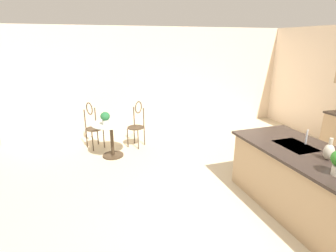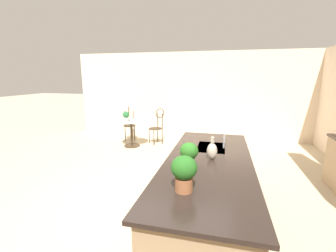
{
  "view_description": "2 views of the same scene",
  "coord_description": "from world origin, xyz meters",
  "views": [
    {
      "loc": [
        2.49,
        -2.01,
        2.36
      ],
      "look_at": [
        -1.7,
        -0.6,
        0.92
      ],
      "focal_mm": 28.06,
      "sensor_mm": 36.0,
      "label": 1
    },
    {
      "loc": [
        3.05,
        0.99,
        1.95
      ],
      "look_at": [
        -1.72,
        -0.17,
        0.88
      ],
      "focal_mm": 24.36,
      "sensor_mm": 36.0,
      "label": 2
    }
  ],
  "objects": [
    {
      "name": "potted_plant_counter_near",
      "position": [
        0.6,
        0.64,
        1.09
      ],
      "size": [
        0.21,
        0.21,
        0.3
      ],
      "color": "beige",
      "rests_on": "kitchen_island"
    },
    {
      "name": "sink_faucet",
      "position": [
        -0.25,
        1.03,
        1.03
      ],
      "size": [
        0.02,
        0.02,
        0.22
      ],
      "primitive_type": "cylinder",
      "color": "#B2B5BA",
      "rests_on": "kitchen_island"
    },
    {
      "name": "kitchen_island",
      "position": [
        0.3,
        0.85,
        0.46
      ],
      "size": [
        2.8,
        1.06,
        0.92
      ],
      "color": "tan",
      "rests_on": "ground"
    },
    {
      "name": "potted_plant_counter_far",
      "position": [
        1.15,
        0.68,
        1.11
      ],
      "size": [
        0.24,
        0.24,
        0.34
      ],
      "color": "#9E603D",
      "rests_on": "kitchen_island"
    },
    {
      "name": "potted_plant_on_table",
      "position": [
        -2.69,
        -1.6,
        0.89
      ],
      "size": [
        0.19,
        0.19,
        0.27
      ],
      "color": "beige",
      "rests_on": "bistro_table"
    },
    {
      "name": "wall_left_window",
      "position": [
        -4.26,
        0.0,
        1.35
      ],
      "size": [
        0.12,
        7.8,
        2.7
      ],
      "primitive_type": "cube",
      "color": "beige",
      "rests_on": "ground"
    },
    {
      "name": "chair_near_window",
      "position": [
        -3.21,
        -0.86,
        0.57
      ],
      "size": [
        0.54,
        0.54,
        1.04
      ],
      "color": "#3D2D1E",
      "rests_on": "ground"
    },
    {
      "name": "ground_plane",
      "position": [
        0.0,
        0.0,
        0.0
      ],
      "size": [
        40.0,
        40.0,
        0.0
      ],
      "primitive_type": "plane",
      "color": "beige"
    },
    {
      "name": "chair_by_island",
      "position": [
        -3.43,
        -1.83,
        0.57
      ],
      "size": [
        0.52,
        0.5,
        1.04
      ],
      "color": "#3D2D1E",
      "rests_on": "ground"
    },
    {
      "name": "vase_on_counter",
      "position": [
        0.25,
        0.88,
        1.03
      ],
      "size": [
        0.13,
        0.13,
        0.29
      ],
      "color": "#BCB29E",
      "rests_on": "kitchen_island"
    },
    {
      "name": "bistro_table",
      "position": [
        -2.77,
        -1.49,
        0.45
      ],
      "size": [
        0.8,
        0.8,
        0.74
      ],
      "color": "#3D2D1E",
      "rests_on": "ground"
    }
  ]
}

